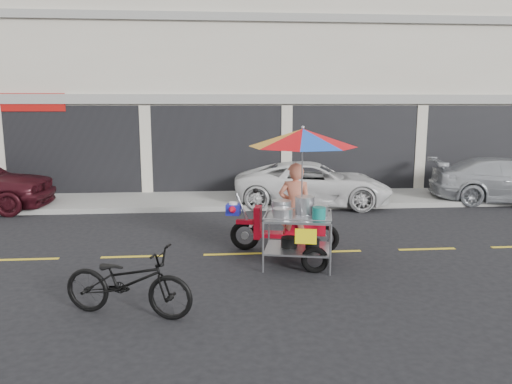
{
  "coord_description": "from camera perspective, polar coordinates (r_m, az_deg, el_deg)",
  "views": [
    {
      "loc": [
        -2.38,
        -9.6,
        2.98
      ],
      "look_at": [
        -1.5,
        0.6,
        1.15
      ],
      "focal_mm": 35.0,
      "sensor_mm": 36.0,
      "label": 1
    }
  ],
  "objects": [
    {
      "name": "food_vendor_rig",
      "position": [
        9.4,
        4.82,
        1.81
      ],
      "size": [
        2.56,
        2.44,
        2.59
      ],
      "rotation": [
        0.0,
        0.0,
        -0.22
      ],
      "color": "black",
      "rests_on": "ground"
    },
    {
      "name": "sidewalk",
      "position": [
        15.56,
        3.96,
        -0.64
      ],
      "size": [
        45.0,
        3.0,
        0.15
      ],
      "primitive_type": "cube",
      "color": "gray",
      "rests_on": "ground"
    },
    {
      "name": "centerline",
      "position": [
        10.33,
        8.67,
        -6.73
      ],
      "size": [
        42.0,
        0.1,
        0.01
      ],
      "primitive_type": "cube",
      "color": "gold",
      "rests_on": "ground"
    },
    {
      "name": "shophouse_block",
      "position": [
        20.88,
        9.76,
        13.46
      ],
      "size": [
        36.0,
        8.11,
        10.4
      ],
      "color": "beige",
      "rests_on": "ground"
    },
    {
      "name": "silver_pickup",
      "position": [
        16.82,
        27.13,
        1.14
      ],
      "size": [
        4.94,
        2.86,
        1.35
      ],
      "primitive_type": "imported",
      "rotation": [
        0.0,
        0.0,
        1.35
      ],
      "color": "#B3B7BD",
      "rests_on": "ground"
    },
    {
      "name": "ground",
      "position": [
        10.33,
        8.67,
        -6.76
      ],
      "size": [
        90.0,
        90.0,
        0.0
      ],
      "primitive_type": "plane",
      "color": "black"
    },
    {
      "name": "near_bicycle",
      "position": [
        7.36,
        -14.41,
        -9.86
      ],
      "size": [
        2.03,
        1.21,
        1.01
      ],
      "primitive_type": "imported",
      "rotation": [
        0.0,
        0.0,
        1.27
      ],
      "color": "black",
      "rests_on": "ground"
    },
    {
      "name": "white_pickup",
      "position": [
        14.78,
        6.54,
        0.95
      ],
      "size": [
        4.84,
        2.8,
        1.27
      ],
      "primitive_type": "imported",
      "rotation": [
        0.0,
        0.0,
        1.41
      ],
      "color": "white",
      "rests_on": "ground"
    }
  ]
}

